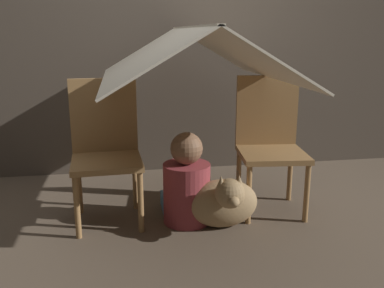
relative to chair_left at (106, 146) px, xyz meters
name	(u,v)px	position (x,y,z in m)	size (l,w,h in m)	color
ground_plane	(196,226)	(0.56, -0.24, -0.50)	(8.80, 8.80, 0.00)	brown
wall_back	(171,28)	(0.56, 1.00, 0.75)	(7.00, 0.05, 2.50)	#4C4238
chair_left	(106,146)	(0.00, 0.00, 0.00)	(0.46, 0.46, 0.93)	olive
chair_right	(270,139)	(1.12, 0.00, 0.00)	(0.48, 0.48, 0.93)	olive
sheet_canopy	(192,53)	(0.56, -0.09, 0.60)	(1.11, 1.58, 0.33)	silver
person_front	(187,185)	(0.51, -0.16, -0.24)	(0.31, 0.31, 0.61)	maroon
dog	(224,201)	(0.73, -0.30, -0.31)	(0.45, 0.41, 0.40)	#9E7F56
floor_cushion	(188,203)	(0.55, 0.03, -0.45)	(0.37, 0.30, 0.10)	#4C7FB2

